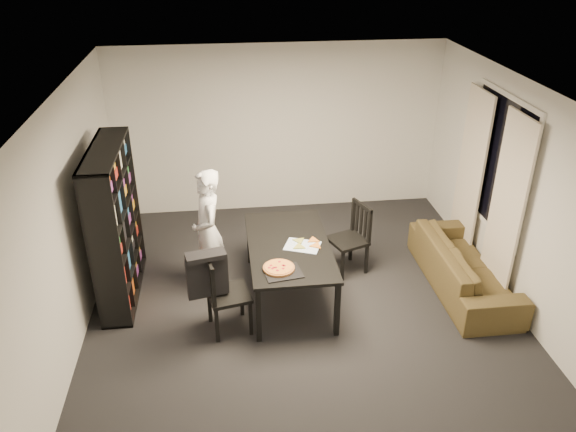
{
  "coord_description": "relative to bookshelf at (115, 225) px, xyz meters",
  "views": [
    {
      "loc": [
        -0.84,
        -5.41,
        4.09
      ],
      "look_at": [
        -0.13,
        0.38,
        1.05
      ],
      "focal_mm": 35.0,
      "sensor_mm": 36.0,
      "label": 1
    }
  ],
  "objects": [
    {
      "name": "draped_jacket",
      "position": [
        1.07,
        -0.92,
        -0.16
      ],
      "size": [
        0.45,
        0.27,
        0.53
      ],
      "rotation": [
        0.0,
        0.0,
        1.79
      ],
      "color": "black",
      "rests_on": "chair_left"
    },
    {
      "name": "baking_tray",
      "position": [
        1.88,
        -0.91,
        -0.22
      ],
      "size": [
        0.44,
        0.38,
        0.01
      ],
      "primitive_type": "cube",
      "rotation": [
        0.0,
        0.0,
        0.16
      ],
      "color": "black",
      "rests_on": "dining_table"
    },
    {
      "name": "curtain_right",
      "position": [
        4.56,
        0.52,
        0.2
      ],
      "size": [
        0.03,
        0.7,
        2.25
      ],
      "primitive_type": "cube",
      "color": "beige",
      "rests_on": "room"
    },
    {
      "name": "pizza_slices",
      "position": [
        2.23,
        -0.34,
        -0.21
      ],
      "size": [
        0.39,
        0.34,
        0.01
      ],
      "primitive_type": null,
      "rotation": [
        0.0,
        0.0,
        0.08
      ],
      "color": "gold",
      "rests_on": "dining_table"
    },
    {
      "name": "room",
      "position": [
        2.16,
        -0.6,
        0.35
      ],
      "size": [
        5.01,
        5.51,
        2.61
      ],
      "color": "black",
      "rests_on": "ground"
    },
    {
      "name": "pepperoni_pizza",
      "position": [
        1.84,
        -0.85,
        -0.2
      ],
      "size": [
        0.35,
        0.35,
        0.03
      ],
      "rotation": [
        0.0,
        0.0,
        -0.04
      ],
      "color": "#95572B",
      "rests_on": "dining_table"
    },
    {
      "name": "dining_table",
      "position": [
        2.02,
        -0.32,
        -0.29
      ],
      "size": [
        0.96,
        1.73,
        0.72
      ],
      "color": "black",
      "rests_on": "room"
    },
    {
      "name": "chair_left",
      "position": [
        1.19,
        -0.89,
        -0.4
      ],
      "size": [
        0.53,
        0.53,
        0.96
      ],
      "rotation": [
        0.0,
        0.0,
        1.79
      ],
      "color": "black",
      "rests_on": "room"
    },
    {
      "name": "bookshelf",
      "position": [
        0.0,
        0.0,
        0.0
      ],
      "size": [
        0.35,
        1.5,
        1.9
      ],
      "primitive_type": "cube",
      "color": "black",
      "rests_on": "room"
    },
    {
      "name": "sofa",
      "position": [
        4.22,
        -0.39,
        -0.66
      ],
      "size": [
        0.78,
        2.01,
        0.59
      ],
      "primitive_type": "imported",
      "rotation": [
        0.0,
        0.0,
        1.57
      ],
      "color": "#41301A",
      "rests_on": "room"
    },
    {
      "name": "chair_right",
      "position": [
        2.93,
        0.19,
        -0.42
      ],
      "size": [
        0.56,
        0.56,
        0.93
      ],
      "rotation": [
        0.0,
        0.0,
        -1.21
      ],
      "color": "black",
      "rests_on": "room"
    },
    {
      "name": "window_pane",
      "position": [
        4.64,
        -0.0,
        0.55
      ],
      "size": [
        0.02,
        1.4,
        1.6
      ],
      "primitive_type": "cube",
      "color": "black",
      "rests_on": "room"
    },
    {
      "name": "person",
      "position": [
        1.07,
        -0.02,
        -0.16
      ],
      "size": [
        0.49,
        0.64,
        1.58
      ],
      "primitive_type": "imported",
      "rotation": [
        0.0,
        0.0,
        -1.37
      ],
      "color": "white",
      "rests_on": "room"
    },
    {
      "name": "window_frame",
      "position": [
        4.64,
        -0.0,
        0.55
      ],
      "size": [
        0.03,
        1.52,
        1.72
      ],
      "primitive_type": "cube",
      "color": "white",
      "rests_on": "room"
    },
    {
      "name": "curtain_left",
      "position": [
        4.56,
        -0.52,
        0.2
      ],
      "size": [
        0.03,
        0.7,
        2.25
      ],
      "primitive_type": "cube",
      "color": "beige",
      "rests_on": "room"
    },
    {
      "name": "kitchen_towel",
      "position": [
        2.18,
        -0.37,
        -0.23
      ],
      "size": [
        0.48,
        0.43,
        0.01
      ],
      "primitive_type": "cube",
      "rotation": [
        0.0,
        0.0,
        -0.38
      ],
      "color": "white",
      "rests_on": "dining_table"
    }
  ]
}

